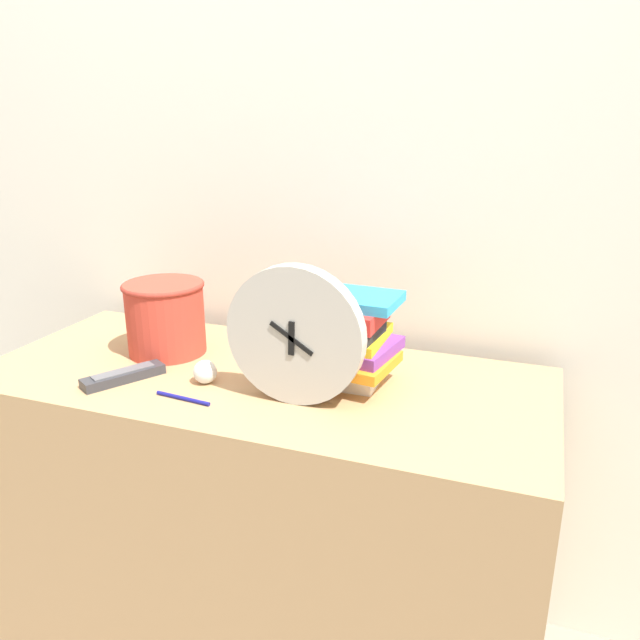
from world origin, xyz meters
TOP-DOWN VIEW (x-y plane):
  - wall_back at (0.00, 0.59)m, footprint 6.00×0.04m
  - desk at (0.00, 0.26)m, footprint 1.21×0.52m
  - desk_clock at (0.12, 0.17)m, footprint 0.27×0.04m
  - book_stack at (0.16, 0.30)m, footprint 0.24×0.20m
  - basket at (-0.26, 0.31)m, footprint 0.18×0.18m
  - tv_remote at (-0.26, 0.14)m, footprint 0.12×0.17m
  - crumpled_paper_ball at (-0.09, 0.19)m, footprint 0.05×0.05m
  - pen at (-0.09, 0.10)m, footprint 0.12×0.02m

SIDE VIEW (x-z plane):
  - desk at x=0.00m, z-range 0.00..0.73m
  - pen at x=-0.09m, z-range 0.73..0.74m
  - tv_remote at x=-0.26m, z-range 0.73..0.75m
  - crumpled_paper_ball at x=-0.09m, z-range 0.73..0.78m
  - basket at x=-0.26m, z-range 0.74..0.90m
  - book_stack at x=0.16m, z-range 0.73..0.91m
  - desk_clock at x=0.12m, z-range 0.73..1.00m
  - wall_back at x=0.00m, z-range 0.00..2.40m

